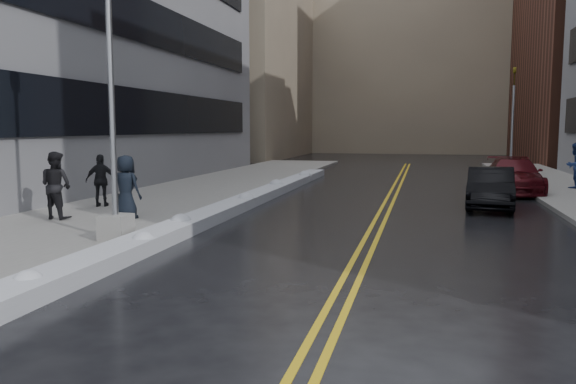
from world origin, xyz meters
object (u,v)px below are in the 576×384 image
Objects in this scene: car_black at (490,188)px; car_maroon at (514,176)px; pedestrian_d at (101,180)px; pedestrian_east at (575,166)px; pedestrian_b at (56,185)px; lamppost at (113,139)px; pedestrian_c at (126,187)px; traffic_signal at (513,117)px.

car_maroon is at bearing 79.49° from car_black.
pedestrian_d is 13.36m from car_black.
pedestrian_east is (16.99, 10.07, 0.12)m from pedestrian_d.
pedestrian_b is 0.98× the size of pedestrian_east.
car_black is at bearing 43.23° from lamppost.
pedestrian_b is 1.06× the size of pedestrian_c.
car_maroon reaches higher than car_black.
pedestrian_c reaches higher than pedestrian_d.
pedestrian_c is 0.43× the size of car_black.
pedestrian_east is at bearing 48.18° from lamppost.
traffic_signal is 22.99m from pedestrian_d.
lamppost is at bearing 106.82° from pedestrian_d.
traffic_signal is 13.74m from car_black.
lamppost is 1.77× the size of car_black.
lamppost is 3.47m from pedestrian_c.
car_black is at bearing -144.18° from pedestrian_b.
pedestrian_east is at bearing -167.43° from pedestrian_d.
traffic_signal is 3.06× the size of pedestrian_b.
lamppost is at bearing 153.47° from pedestrian_b.
car_black is (10.66, 5.91, -0.37)m from pedestrian_c.
car_black is (-4.17, -6.32, -0.44)m from pedestrian_east.
traffic_signal is 3.00× the size of pedestrian_east.
car_maroon is at bearing -96.98° from traffic_signal.
pedestrian_b is at bearing -2.01° from pedestrian_east.
car_maroon is at bearing 52.01° from lamppost.
car_black is (-2.48, -13.24, -2.69)m from traffic_signal.
car_maroon is (-1.00, -8.17, -2.64)m from traffic_signal.
pedestrian_d is (-0.17, 2.63, -0.10)m from pedestrian_b.
pedestrian_east is at bearing 62.33° from car_black.
pedestrian_b is 21.07m from pedestrian_east.
car_maroon is (1.48, 5.07, 0.05)m from car_black.
lamppost is 6.29m from pedestrian_d.
lamppost reaches higher than car_black.
car_maroon is (12.14, 10.98, -0.32)m from pedestrian_c.
pedestrian_c is 16.37m from car_maroon.
lamppost is 12.92m from car_black.
traffic_signal is 1.39× the size of car_black.
pedestrian_b is (-3.32, 2.37, -1.40)m from lamppost.
pedestrian_c is 12.19m from car_black.
pedestrian_d is at bearing -157.92° from car_black.
car_black is at bearing -100.61° from traffic_signal.
car_maroon is at bearing -131.94° from pedestrian_b.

